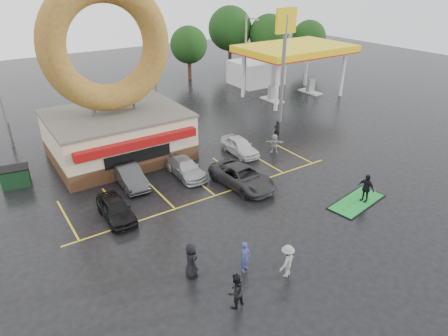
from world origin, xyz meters
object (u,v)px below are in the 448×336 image
shell_sign (285,45)px  person_cameraman (366,188)px  streetlight_right (246,54)px  car_dgrey (129,176)px  gas_station (277,61)px  putting_green (357,202)px  streetlight_mid (154,68)px  car_silver (185,168)px  dumpster (15,177)px  person_blue (245,257)px  car_black (116,209)px  donut_shop (114,103)px  car_grey (242,177)px  car_white (240,146)px

shell_sign → person_cameraman: size_ratio=5.44×
streetlight_right → car_dgrey: size_ratio=2.09×
gas_station → putting_green: (-12.80, -23.35, -3.67)m
streetlight_mid → car_silver: 15.05m
car_silver → putting_green: 12.09m
shell_sign → dumpster: (-23.82, 0.23, -6.73)m
car_dgrey → person_blue: person_blue is taller
shell_sign → car_black: (-19.44, -7.59, -6.71)m
streetlight_right → donut_shop: bearing=-154.8°
streetlight_right → gas_station: bearing=-13.7°
donut_shop → car_grey: donut_shop is taller
gas_station → person_cameraman: gas_station is taller
car_grey → dumpster: (-13.11, 8.73, -0.07)m
person_cameraman → streetlight_right: bearing=157.0°
donut_shop → car_black: donut_shop is taller
car_grey → putting_green: (4.91, -5.92, -0.69)m
donut_shop → dumpster: 8.73m
shell_sign → putting_green: bearing=-111.9°
car_silver → putting_green: bearing=-50.8°
streetlight_right → car_dgrey: streetlight_right is taller
streetlight_right → putting_green: 26.31m
car_dgrey → dumpster: car_dgrey is taller
shell_sign → car_dgrey: 18.85m
streetlight_mid → streetlight_right: same height
shell_sign → person_blue: 23.12m
streetlight_mid → dumpster: 17.67m
donut_shop → streetlight_mid: (7.00, 7.95, 0.32)m
gas_station → car_black: 31.32m
streetlight_mid → person_cameraman: bearing=-81.0°
car_grey → person_cameraman: (5.41, -6.06, 0.25)m
car_dgrey → dumpster: 7.89m
dumpster → person_cameraman: bearing=-29.3°
donut_shop → car_white: size_ratio=3.33×
streetlight_right → car_silver: bearing=-137.6°
donut_shop → car_dgrey: size_ratio=3.14×
person_blue → car_dgrey: bearing=70.6°
car_grey → car_white: size_ratio=1.29×
car_black → person_blue: 8.90m
gas_station → shell_sign: (-7.00, -8.94, 3.68)m
car_grey → person_cameraman: person_cameraman is taller
car_dgrey → putting_green: (11.37, -10.42, -0.67)m
shell_sign → car_white: size_ratio=2.62×
donut_shop → car_silver: 7.55m
shell_sign → car_silver: shell_sign is taller
car_silver → dumpster: (-10.59, 5.14, 0.03)m
streetlight_right → putting_green: bearing=-109.9°
shell_sign → car_white: 10.96m
car_grey → car_white: (3.00, 4.50, -0.03)m
gas_station → car_white: 19.82m
person_blue → car_silver: bearing=50.5°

